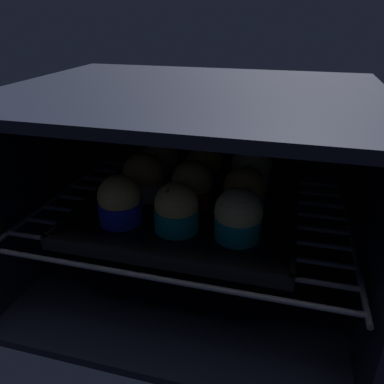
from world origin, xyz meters
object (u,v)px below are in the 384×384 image
muffin_row2_col0 (161,161)px  baking_tray (192,205)px  muffin_row0_col2 (238,216)px  muffin_row2_col1 (206,166)px  muffin_row1_col0 (144,177)px  muffin_row0_col0 (120,201)px  muffin_row1_col1 (192,185)px  muffin_row1_col2 (244,191)px  muffin_row0_col1 (178,209)px  muffin_row2_col2 (251,168)px

muffin_row2_col0 → baking_tray: bearing=-46.0°
muffin_row0_col2 → muffin_row2_col1: bearing=116.8°
muffin_row1_col0 → muffin_row2_col1: size_ratio=1.08×
muffin_row1_col0 → muffin_row0_col2: bearing=-26.9°
baking_tray → muffin_row2_col1: (0.28, 9.28, 4.01)cm
muffin_row0_col2 → muffin_row1_col0: (-18.78, 9.51, 0.21)cm
muffin_row2_col0 → muffin_row0_col0: bearing=-91.3°
muffin_row1_col1 → baking_tray: bearing=-55.9°
muffin_row1_col1 → muffin_row1_col2: (9.25, -0.14, -0.01)cm
muffin_row0_col2 → muffin_row2_col0: 26.28cm
muffin_row0_col1 → muffin_row2_col2: size_ratio=0.90×
muffin_row1_col2 → muffin_row2_col0: 20.55cm
baking_tray → muffin_row0_col1: (0.23, -9.22, 4.07)cm
muffin_row0_col0 → muffin_row0_col1: muffin_row0_col0 is taller
muffin_row1_col1 → muffin_row1_col2: bearing=-0.9°
muffin_row2_col0 → muffin_row0_col1: bearing=-63.4°
baking_tray → muffin_row1_col1: 4.00cm
muffin_row2_col1 → muffin_row0_col2: bearing=-63.2°
muffin_row2_col0 → muffin_row2_col1: bearing=-0.7°
muffin_row1_col0 → muffin_row2_col1: muffin_row1_col0 is taller
muffin_row0_col1 → muffin_row1_col2: same height
muffin_row1_col2 → muffin_row2_col1: (-8.89, 9.32, 0.03)cm
muffin_row1_col1 → muffin_row2_col0: 12.94cm
baking_tray → muffin_row2_col1: muffin_row2_col1 is taller
baking_tray → muffin_row1_col2: bearing=-0.2°
muffin_row2_col0 → muffin_row1_col0: bearing=-90.9°
baking_tray → muffin_row0_col2: size_ratio=4.57×
muffin_row1_col0 → muffin_row1_col1: (9.15, -0.28, -0.31)cm
muffin_row0_col2 → muffin_row0_col1: bearing=-179.5°
muffin_row2_col0 → muffin_row0_col2: bearing=-44.8°
muffin_row0_col0 → muffin_row1_col2: 20.82cm
muffin_row1_col2 → muffin_row0_col0: bearing=-153.7°
muffin_row0_col0 → muffin_row1_col1: muffin_row0_col0 is taller
muffin_row2_col0 → muffin_row1_col1: bearing=-45.9°
muffin_row2_col0 → muffin_row2_col1: (9.36, -0.11, -0.05)cm
muffin_row1_col0 → muffin_row1_col1: bearing=-1.7°
muffin_row0_col2 → muffin_row2_col2: size_ratio=0.92×
baking_tray → muffin_row2_col0: muffin_row2_col0 is taller
muffin_row0_col0 → muffin_row2_col0: size_ratio=1.01×
muffin_row0_col0 → muffin_row0_col2: (19.06, 0.12, -0.09)cm
muffin_row0_col1 → muffin_row2_col1: same height
muffin_row0_col0 → muffin_row1_col0: muffin_row1_col0 is taller
muffin_row0_col1 → muffin_row1_col2: 12.81cm
muffin_row1_col2 → muffin_row2_col0: (-18.26, 9.43, 0.08)cm
muffin_row0_col2 → muffin_row1_col1: 13.35cm
muffin_row2_col2 → muffin_row0_col0: bearing=-134.8°
muffin_row0_col0 → muffin_row2_col2: 26.51cm
muffin_row0_col0 → muffin_row2_col1: bearing=62.2°
muffin_row2_col1 → baking_tray: bearing=-91.8°
muffin_row1_col2 → muffin_row2_col2: bearing=90.0°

